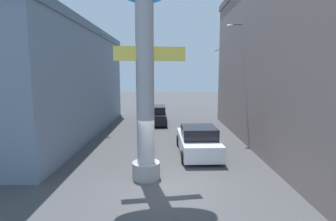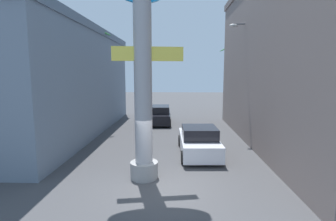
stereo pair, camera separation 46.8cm
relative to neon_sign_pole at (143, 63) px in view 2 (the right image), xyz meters
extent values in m
plane|color=#424244|center=(0.90, 8.87, -4.78)|extent=(84.94, 84.94, 0.00)
cube|color=slate|center=(-8.34, 8.34, -1.19)|extent=(8.28, 18.07, 7.17)
cube|color=slate|center=(-8.34, 8.34, 2.65)|extent=(8.45, 18.43, 0.50)
cube|color=slate|center=(10.14, 5.44, 0.22)|extent=(8.85, 18.16, 9.99)
cylinder|color=#9E9EA3|center=(-0.01, 0.00, -0.63)|extent=(0.72, 0.72, 8.29)
cylinder|color=gray|center=(-0.01, 0.00, -4.43)|extent=(1.16, 1.16, 0.70)
cube|color=#F2E04C|center=(0.19, 0.00, 0.36)|extent=(2.82, 0.59, 0.56)
cylinder|color=#59595E|center=(7.07, 7.16, -0.93)|extent=(0.16, 0.16, 7.70)
cylinder|color=#59595E|center=(6.03, 7.16, 2.77)|extent=(2.09, 0.10, 0.10)
ellipsoid|color=beige|center=(4.98, 7.16, 2.67)|extent=(0.56, 0.28, 0.20)
cylinder|color=slate|center=(6.67, 0.25, -3.43)|extent=(0.08, 0.08, 2.69)
cube|color=yellow|center=(6.67, 0.25, -2.44)|extent=(0.47, 0.47, 0.64)
cylinder|color=black|center=(1.56, 5.10, -4.46)|extent=(0.24, 0.65, 0.64)
cylinder|color=black|center=(3.40, 5.17, -4.46)|extent=(0.24, 0.65, 0.64)
cylinder|color=black|center=(1.68, 1.86, -4.46)|extent=(0.24, 0.65, 0.64)
cylinder|color=black|center=(3.52, 1.92, -4.46)|extent=(0.24, 0.65, 0.64)
cube|color=silver|center=(2.54, 3.51, -4.22)|extent=(2.11, 4.70, 0.80)
cube|color=black|center=(2.55, 3.16, -3.52)|extent=(1.86, 2.01, 0.60)
cylinder|color=black|center=(-1.12, 13.72, -4.46)|extent=(0.25, 0.65, 0.64)
cylinder|color=black|center=(0.60, 13.79, -4.46)|extent=(0.25, 0.65, 0.64)
cylinder|color=black|center=(-0.99, 10.69, -4.46)|extent=(0.25, 0.65, 0.64)
cylinder|color=black|center=(0.74, 10.76, -4.46)|extent=(0.25, 0.65, 0.64)
cube|color=black|center=(-0.19, 12.24, -4.22)|extent=(2.00, 4.41, 0.80)
cube|color=black|center=(-0.19, 12.24, -3.52)|extent=(1.77, 2.45, 0.60)
cylinder|color=brown|center=(7.49, 18.90, -1.12)|extent=(0.48, 0.52, 7.33)
ellipsoid|color=#2F702D|center=(8.36, 18.74, 2.28)|extent=(1.52, 0.58, 0.95)
ellipsoid|color=#20712D|center=(7.83, 19.64, 2.31)|extent=(0.88, 1.56, 0.86)
ellipsoid|color=#29692D|center=(7.20, 19.62, 2.35)|extent=(0.98, 1.58, 0.75)
ellipsoid|color=#28772D|center=(6.72, 18.98, 2.34)|extent=(1.59, 0.56, 0.78)
ellipsoid|color=#2B762D|center=(7.25, 18.10, 2.28)|extent=(0.85, 1.51, 0.95)
ellipsoid|color=#30792D|center=(7.82, 18.09, 2.39)|extent=(0.88, 1.64, 0.63)
cylinder|color=brown|center=(-5.21, 9.69, -0.90)|extent=(0.44, 0.44, 7.76)
ellipsoid|color=#21782D|center=(-4.42, 9.75, 2.78)|extent=(1.52, 0.46, 0.76)
ellipsoid|color=#1F662D|center=(-4.64, 10.25, 2.83)|extent=(1.36, 1.33, 0.62)
ellipsoid|color=#306A2D|center=(-5.37, 10.48, 2.84)|extent=(0.66, 1.59, 0.58)
ellipsoid|color=#2B6C2D|center=(-5.90, 10.10, 2.82)|extent=(1.51, 1.10, 0.64)
ellipsoid|color=#28662D|center=(-5.94, 9.38, 2.73)|extent=(1.46, 0.90, 0.90)
ellipsoid|color=#2C742D|center=(-5.26, 8.90, 2.85)|extent=(0.44, 1.58, 0.56)
ellipsoid|color=#22722D|center=(-4.70, 9.09, 2.79)|extent=(1.26, 1.38, 0.72)
cylinder|color=brown|center=(7.20, 2.46, -1.66)|extent=(0.55, 0.41, 6.24)
ellipsoid|color=#2C662D|center=(8.01, 2.66, 1.20)|extent=(1.42, 0.54, 0.88)
ellipsoid|color=#2E702D|center=(7.54, 3.27, 1.30)|extent=(0.91, 1.52, 0.61)
ellipsoid|color=#2B742D|center=(6.64, 3.04, 1.24)|extent=(1.34, 1.18, 0.80)
ellipsoid|color=#2E782D|center=(6.68, 2.04, 1.23)|extent=(1.28, 1.24, 0.80)
ellipsoid|color=#27672D|center=(7.42, 1.81, 1.33)|extent=(0.69, 1.56, 0.50)
cylinder|color=#3F3833|center=(5.92, 7.11, -4.34)|extent=(0.14, 0.14, 0.88)
cylinder|color=#3F3833|center=(5.92, 7.31, -4.34)|extent=(0.14, 0.14, 0.88)
cylinder|color=#26262D|center=(5.92, 7.21, -3.61)|extent=(0.34, 0.34, 0.58)
sphere|color=tan|center=(5.92, 7.21, -3.21)|extent=(0.22, 0.22, 0.22)
camera|label=1|loc=(0.91, -10.51, -0.42)|focal=28.00mm
camera|label=2|loc=(1.38, -10.50, -0.42)|focal=28.00mm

